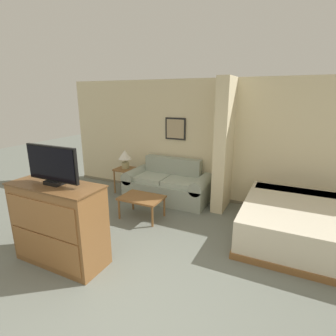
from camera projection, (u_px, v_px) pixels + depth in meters
name	position (u px, v px, depth m)	size (l,w,h in m)	color
ground_plane	(111.00, 322.00, 2.71)	(20.00, 20.00, 0.00)	slate
wall_back	(216.00, 142.00, 5.61)	(7.56, 0.16, 2.60)	beige
wall_partition_pillar	(224.00, 146.00, 5.14)	(0.24, 0.70, 2.60)	beige
couch	(168.00, 185.00, 5.84)	(1.88, 0.84, 0.90)	#99A393
coffee_table	(142.00, 199.00, 4.93)	(0.79, 0.55, 0.42)	brown
side_table	(126.00, 172.00, 6.22)	(0.45, 0.45, 0.59)	brown
table_lamp	(125.00, 157.00, 6.11)	(0.31, 0.31, 0.44)	tan
tv_dresser	(59.00, 224.00, 3.57)	(1.31, 0.56, 1.14)	brown
tv	(52.00, 165.00, 3.35)	(0.84, 0.16, 0.51)	black
bed	(300.00, 223.00, 4.19)	(1.77, 2.01, 0.58)	brown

